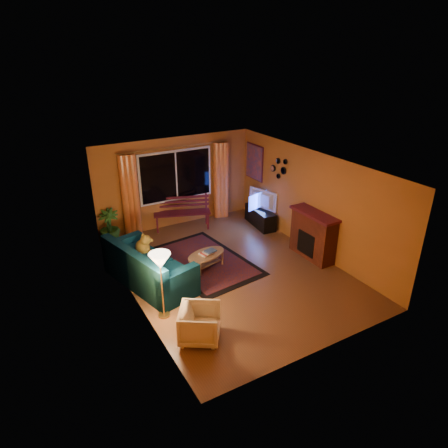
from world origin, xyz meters
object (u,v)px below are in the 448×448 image
bench (182,221)px  floor_lamp (162,286)px  armchair (200,322)px  sofa (149,264)px  coffee_table (206,261)px  tv_console (260,217)px

bench → floor_lamp: bearing=-99.7°
bench → armchair: size_ratio=2.23×
sofa → armchair: (0.14, -2.15, -0.10)m
coffee_table → tv_console: size_ratio=0.83×
bench → floor_lamp: (-1.94, -3.46, 0.43)m
sofa → floor_lamp: bearing=-112.7°
floor_lamp → tv_console: 4.72m
bench → floor_lamp: 3.99m
sofa → coffee_table: 1.38m
floor_lamp → bench: bearing=60.7°
sofa → coffee_table: sofa is taller
bench → tv_console: tv_console is taller
floor_lamp → tv_console: size_ratio=1.12×
bench → tv_console: size_ratio=1.31×
bench → sofa: sofa is taller
bench → sofa: (-1.76, -2.23, 0.22)m
sofa → bench: bearing=37.0°
bench → tv_console: bearing=-4.6°
sofa → armchair: bearing=-100.9°
armchair → sofa: bearing=36.6°
floor_lamp → tv_console: bearing=32.9°
armchair → coffee_table: bearing=3.1°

